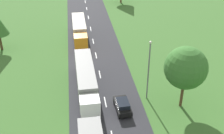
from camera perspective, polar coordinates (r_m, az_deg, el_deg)
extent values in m
cube|color=#2B2B30|center=(38.58, -1.03, -8.50)|extent=(10.00, 140.00, 0.06)
cube|color=white|center=(39.92, -1.34, -6.95)|extent=(0.16, 2.40, 0.01)
cube|color=white|center=(46.12, -2.44, -1.47)|extent=(0.16, 2.40, 0.01)
cube|color=white|center=(51.98, -3.20, 2.32)|extent=(0.16, 2.40, 0.01)
cube|color=white|center=(57.62, -3.77, 5.14)|extent=(0.16, 2.40, 0.01)
cube|color=white|center=(63.72, -4.26, 7.58)|extent=(0.16, 2.40, 0.01)
cube|color=white|center=(70.76, -4.72, 9.83)|extent=(0.16, 2.40, 0.01)
cube|color=white|center=(77.11, -5.06, 11.49)|extent=(0.16, 2.40, 0.01)
cube|color=white|center=(83.09, -5.34, 12.81)|extent=(0.16, 2.40, 0.01)
cube|color=white|center=(35.92, -4.41, -8.07)|extent=(2.48, 2.25, 2.74)
cube|color=black|center=(34.80, -4.28, -8.46)|extent=(2.10, 0.14, 1.21)
cube|color=gray|center=(41.72, -5.32, -1.63)|extent=(2.71, 11.66, 2.87)
cube|color=black|center=(42.59, -5.22, -3.51)|extent=(1.10, 11.06, 0.24)
cylinder|color=black|center=(36.41, -2.57, -10.16)|extent=(0.37, 1.01, 1.00)
cylinder|color=black|center=(36.31, -5.92, -10.44)|extent=(0.37, 1.01, 1.00)
cylinder|color=black|center=(45.65, -4.24, -1.15)|extent=(0.37, 1.01, 1.00)
cylinder|color=black|center=(45.57, -6.87, -1.36)|extent=(0.37, 1.01, 1.00)
cylinder|color=black|center=(46.86, -4.40, -0.29)|extent=(0.37, 1.01, 1.00)
cylinder|color=black|center=(46.78, -6.96, -0.49)|extent=(0.37, 1.01, 1.00)
cube|color=orange|center=(52.94, -6.21, 4.94)|extent=(2.46, 2.80, 2.71)
cube|color=black|center=(51.52, -6.17, 4.82)|extent=(2.10, 0.11, 1.19)
cube|color=beige|center=(58.84, -6.57, 7.90)|extent=(2.57, 9.67, 2.87)
cube|color=black|center=(59.46, -6.48, 6.43)|extent=(0.96, 9.18, 0.24)
cylinder|color=black|center=(52.92, -4.96, 3.37)|extent=(0.36, 1.00, 1.00)
cylinder|color=black|center=(52.87, -7.23, 3.21)|extent=(0.36, 1.00, 1.00)
cylinder|color=black|center=(62.20, -5.63, 7.45)|extent=(0.36, 1.00, 1.00)
cylinder|color=black|center=(62.16, -7.57, 7.31)|extent=(0.36, 1.00, 1.00)
cylinder|color=black|center=(63.28, -5.69, 7.84)|extent=(0.36, 1.00, 1.00)
cylinder|color=black|center=(63.23, -7.61, 7.71)|extent=(0.36, 1.00, 1.00)
cube|color=black|center=(38.08, 2.08, -7.78)|extent=(1.98, 4.09, 0.69)
cube|color=black|center=(37.56, 2.17, -7.21)|extent=(1.61, 2.31, 0.56)
cylinder|color=black|center=(39.22, 0.49, -7.13)|extent=(0.25, 0.65, 0.64)
cylinder|color=black|center=(39.50, 2.78, -6.86)|extent=(0.25, 0.65, 0.64)
cylinder|color=black|center=(37.11, 1.32, -9.59)|extent=(0.25, 0.65, 0.64)
cylinder|color=black|center=(37.41, 3.74, -9.29)|extent=(0.25, 0.65, 0.64)
cylinder|color=slate|center=(38.79, 7.25, -0.98)|extent=(0.18, 0.18, 8.50)
sphere|color=silver|center=(36.78, 7.68, 4.89)|extent=(0.36, 0.36, 0.36)
cylinder|color=#513823|center=(57.48, -21.30, 4.67)|extent=(0.46, 0.46, 3.11)
cylinder|color=#513823|center=(39.33, 13.74, -5.24)|extent=(0.39, 0.39, 3.85)
sphere|color=#38702D|center=(37.25, 14.46, -0.16)|extent=(5.55, 5.55, 5.55)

